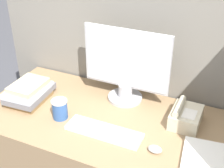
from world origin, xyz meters
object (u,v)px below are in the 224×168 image
object	(u,v)px
keyboard	(104,132)
coffee_cup	(60,109)
monitor	(126,68)
desk_telephone	(185,116)
mouse	(155,149)
book_stack	(29,92)

from	to	relation	value
keyboard	coffee_cup	world-z (taller)	coffee_cup
monitor	desk_telephone	distance (m)	0.44
keyboard	mouse	xyz separation A→B (m)	(0.29, -0.03, 0.01)
keyboard	coffee_cup	size ratio (longest dim) A/B	3.63
monitor	desk_telephone	bearing A→B (deg)	-13.93
monitor	book_stack	bearing A→B (deg)	-154.32
keyboard	mouse	size ratio (longest dim) A/B	6.01
coffee_cup	desk_telephone	bearing A→B (deg)	19.75
coffee_cup	book_stack	distance (m)	0.28
book_stack	keyboard	bearing A→B (deg)	-10.35
coffee_cup	book_stack	xyz separation A→B (m)	(-0.27, 0.08, -0.00)
keyboard	book_stack	distance (m)	0.57
keyboard	book_stack	world-z (taller)	book_stack
desk_telephone	monitor	bearing A→B (deg)	166.07
coffee_cup	book_stack	world-z (taller)	same
mouse	coffee_cup	distance (m)	0.58
desk_telephone	keyboard	bearing A→B (deg)	-145.14
monitor	coffee_cup	size ratio (longest dim) A/B	4.62
keyboard	book_stack	xyz separation A→B (m)	(-0.56, 0.10, 0.04)
monitor	book_stack	xyz separation A→B (m)	(-0.53, -0.25, -0.16)
monitor	coffee_cup	xyz separation A→B (m)	(-0.26, -0.33, -0.15)
desk_telephone	coffee_cup	bearing A→B (deg)	-160.25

